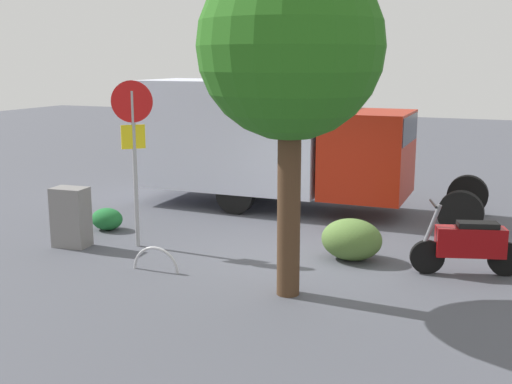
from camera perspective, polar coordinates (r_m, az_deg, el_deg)
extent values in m
plane|color=#494C55|center=(11.60, 3.43, -5.69)|extent=(60.00, 60.00, 0.00)
cylinder|color=black|center=(14.63, -1.83, -0.20)|extent=(0.90, 0.27, 0.90)
cylinder|color=black|center=(16.35, 0.85, 1.07)|extent=(0.90, 0.27, 0.90)
cylinder|color=black|center=(13.46, 17.76, -1.81)|extent=(0.90, 0.27, 0.90)
cylinder|color=black|center=(15.32, 18.33, -0.25)|extent=(0.90, 0.27, 0.90)
cube|color=silver|center=(15.45, -1.80, 5.21)|extent=(4.47, 2.27, 2.54)
cube|color=#A71F0C|center=(14.50, 9.94, 3.34)|extent=(1.84, 2.13, 1.90)
cube|color=black|center=(14.43, 10.02, 5.70)|extent=(1.85, 1.97, 0.60)
cylinder|color=black|center=(10.95, 15.00, -5.60)|extent=(0.56, 0.26, 0.56)
cylinder|color=black|center=(11.23, 21.33, -5.59)|extent=(0.56, 0.26, 0.56)
cube|color=maroon|center=(11.01, 18.55, -4.21)|extent=(1.15, 0.63, 0.48)
cube|color=black|center=(10.96, 19.15, -2.86)|extent=(0.69, 0.46, 0.12)
cylinder|color=slate|center=(10.81, 15.41, -2.82)|extent=(0.29, 0.15, 0.69)
cylinder|color=black|center=(10.73, 15.51, -1.01)|extent=(0.20, 0.54, 0.04)
cylinder|color=#9E9EA3|center=(12.05, -10.72, 1.91)|extent=(0.08, 0.08, 2.91)
cylinder|color=red|center=(11.89, -11.00, 7.92)|extent=(0.71, 0.32, 0.76)
cube|color=yellow|center=(11.94, -10.88, 4.85)|extent=(0.33, 0.33, 0.44)
cylinder|color=#47301E|center=(9.38, 2.94, -1.25)|extent=(0.34, 0.34, 2.72)
sphere|color=#246118|center=(9.15, 3.10, 12.85)|extent=(2.64, 2.64, 2.64)
cube|color=slate|center=(12.51, -16.16, -2.17)|extent=(0.69, 0.49, 1.13)
torus|color=#B7B7BC|center=(10.91, -8.91, -6.96)|extent=(0.85, 0.09, 0.85)
ellipsoid|color=#4F7032|center=(11.40, 8.51, -4.20)|extent=(1.07, 0.88, 0.73)
ellipsoid|color=#206D32|center=(13.61, -13.13, -2.36)|extent=(0.67, 0.55, 0.46)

